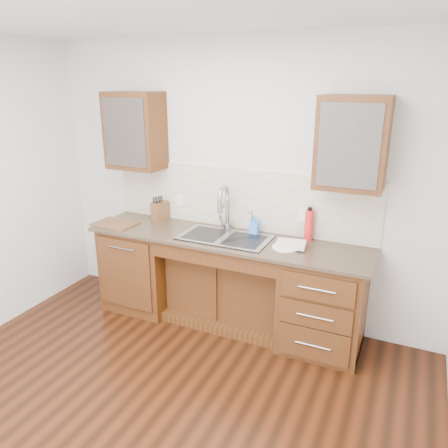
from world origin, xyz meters
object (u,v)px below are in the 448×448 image
at_px(water_bottle, 309,226).
at_px(knife_block, 160,211).
at_px(soap_bottle, 254,225).
at_px(plate, 285,247).
at_px(cutting_board, 115,224).

xyz_separation_m(water_bottle, knife_block, (-1.56, -0.04, -0.05)).
bearing_deg(water_bottle, soap_bottle, -175.48).
xyz_separation_m(plate, knife_block, (-1.43, 0.23, 0.09)).
xyz_separation_m(soap_bottle, knife_block, (-1.05, 0.00, 0.01)).
bearing_deg(cutting_board, water_bottle, 10.94).
relative_size(soap_bottle, cutting_board, 0.43).
xyz_separation_m(soap_bottle, water_bottle, (0.51, 0.04, 0.06)).
relative_size(plate, cutting_board, 0.57).
xyz_separation_m(knife_block, cutting_board, (-0.34, -0.33, -0.09)).
bearing_deg(water_bottle, cutting_board, -169.06).
bearing_deg(cutting_board, knife_block, 44.21).
relative_size(plate, knife_block, 1.21).
relative_size(water_bottle, cutting_board, 0.70).
bearing_deg(plate, knife_block, 170.86).
distance_m(knife_block, cutting_board, 0.48).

